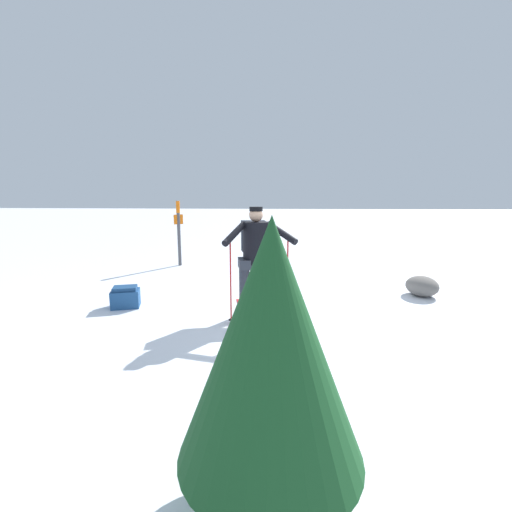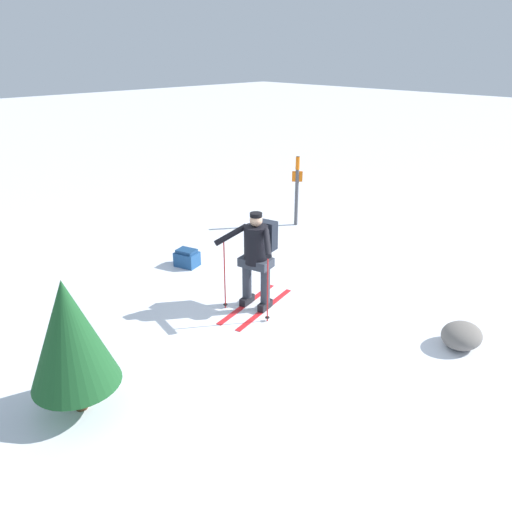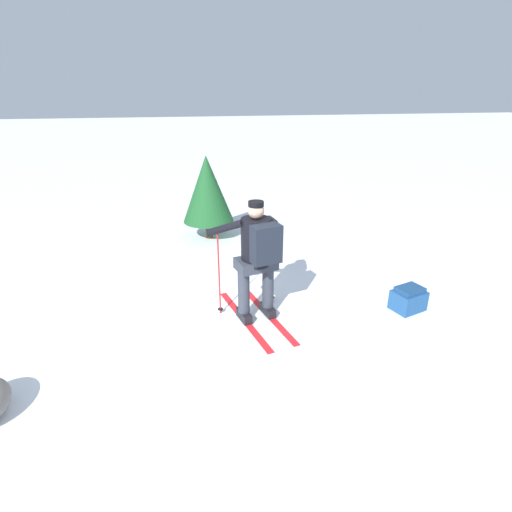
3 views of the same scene
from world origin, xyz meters
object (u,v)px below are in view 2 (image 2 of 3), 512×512
(skier, at_px, (257,253))
(rock_boulder, at_px, (462,335))
(dropped_backpack, at_px, (187,258))
(trail_marker, at_px, (297,185))
(pine_tree, at_px, (70,334))

(skier, bearing_deg, rock_boulder, 112.63)
(rock_boulder, bearing_deg, dropped_backpack, -78.40)
(skier, bearing_deg, trail_marker, -147.70)
(dropped_backpack, xyz_separation_m, trail_marker, (-3.29, -0.11, 0.79))
(dropped_backpack, height_order, pine_tree, pine_tree)
(skier, relative_size, rock_boulder, 2.63)
(skier, relative_size, trail_marker, 1.02)
(skier, height_order, rock_boulder, skier)
(skier, relative_size, pine_tree, 1.00)
(rock_boulder, distance_m, pine_tree, 5.13)
(skier, xyz_separation_m, trail_marker, (-3.47, -2.19, 0.02))
(trail_marker, bearing_deg, pine_tree, 20.69)
(skier, distance_m, pine_tree, 3.22)
(trail_marker, distance_m, pine_tree, 7.13)
(skier, distance_m, dropped_backpack, 2.22)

